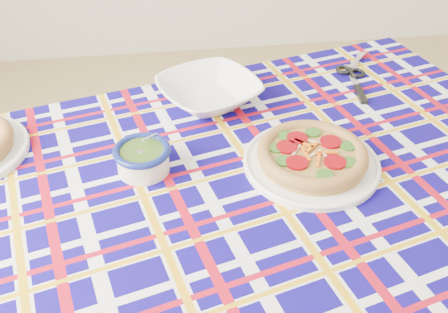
{
  "coord_description": "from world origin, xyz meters",
  "views": [
    {
      "loc": [
        -0.56,
        -0.74,
        1.33
      ],
      "look_at": [
        -0.45,
        0.07,
        0.69
      ],
      "focal_mm": 40.0,
      "sensor_mm": 36.0,
      "label": 1
    }
  ],
  "objects": [
    {
      "name": "dining_table",
      "position": [
        -0.44,
        -0.0,
        0.6
      ],
      "size": [
        1.6,
        1.22,
        0.67
      ],
      "rotation": [
        0.0,
        0.0,
        0.26
      ],
      "color": "brown",
      "rests_on": "floor"
    },
    {
      "name": "tablecloth",
      "position": [
        -0.44,
        -0.0,
        0.62
      ],
      "size": [
        1.64,
        1.25,
        0.09
      ],
      "primitive_type": null,
      "rotation": [
        0.0,
        0.0,
        0.26
      ],
      "color": "#0D0566",
      "rests_on": "dining_table"
    },
    {
      "name": "main_focaccia_plate",
      "position": [
        -0.27,
        0.04,
        0.7
      ],
      "size": [
        0.38,
        0.38,
        0.06
      ],
      "primitive_type": null,
      "rotation": [
        0.0,
        0.0,
        0.41
      ],
      "color": "olive",
      "rests_on": "tablecloth"
    },
    {
      "name": "pesto_bowl",
      "position": [
        -0.61,
        0.07,
        0.71
      ],
      "size": [
        0.15,
        0.15,
        0.07
      ],
      "primitive_type": null,
      "rotation": [
        0.0,
        0.0,
        0.4
      ],
      "color": "#253E11",
      "rests_on": "tablecloth"
    },
    {
      "name": "serving_bowl",
      "position": [
        -0.45,
        0.32,
        0.7
      ],
      "size": [
        0.31,
        0.31,
        0.06
      ],
      "primitive_type": "imported",
      "rotation": [
        0.0,
        0.0,
        0.42
      ],
      "color": "white",
      "rests_on": "tablecloth"
    },
    {
      "name": "table_knife",
      "position": [
        -0.06,
        0.39,
        0.68
      ],
      "size": [
        0.04,
        0.22,
        0.01
      ],
      "primitive_type": null,
      "rotation": [
        0.0,
        0.0,
        1.46
      ],
      "color": "silver",
      "rests_on": "tablecloth"
    },
    {
      "name": "kitchen_scissors",
      "position": [
        -0.01,
        0.47,
        0.68
      ],
      "size": [
        0.17,
        0.19,
        0.02
      ],
      "primitive_type": null,
      "rotation": [
        0.0,
        0.0,
        0.97
      ],
      "color": "silver",
      "rests_on": "tablecloth"
    }
  ]
}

